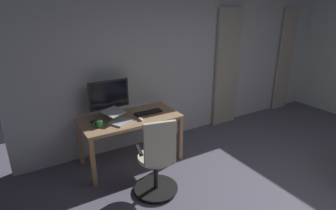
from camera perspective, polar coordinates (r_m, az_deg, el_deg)
The scene contains 11 objects.
back_room_partition at distance 5.00m, azimuth 5.77°, elevation 8.75°, with size 6.24×0.10×2.54m, color silver.
curtain_left_panel at distance 6.61m, azimuth 23.15°, elevation 8.58°, with size 0.41×0.06×2.20m, color #B6AEA0.
curtain_right_panel at distance 5.37m, azimuth 12.15°, elevation 7.36°, with size 0.54×0.06×2.20m, color #B6AEA0.
desk at distance 4.04m, azimuth -7.88°, elevation -3.67°, with size 1.42×0.72×0.72m.
office_chair at distance 3.38m, azimuth -2.27°, elevation -11.64°, with size 0.56×0.56×1.04m.
computer_monitor at distance 4.05m, azimuth -12.15°, elevation 1.91°, with size 0.59×0.18×0.52m.
computer_keyboard at distance 4.11m, azimuth -4.10°, elevation -1.55°, with size 0.42×0.13×0.02m, color black.
laptop at distance 3.85m, azimuth -10.36°, elevation -2.70°, with size 0.41×0.44×0.16m.
computer_mouse at distance 3.87m, azimuth -5.74°, elevation -2.94°, with size 0.06×0.10×0.04m, color white.
cell_phone_face_up at distance 3.91m, azimuth -15.13°, elevation -3.55°, with size 0.07×0.14×0.01m, color #333338.
mug_coffee at distance 3.75m, azimuth -14.11°, elevation -3.77°, with size 0.13×0.08×0.09m.
Camera 1 is at (2.92, 1.00, 2.26)m, focal length 29.35 mm.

